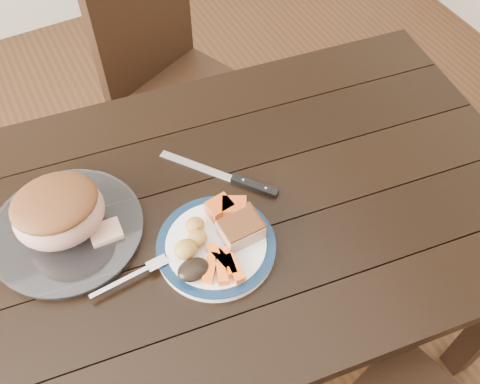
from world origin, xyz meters
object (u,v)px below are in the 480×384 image
fork (135,275)px  roast_joint (59,213)px  dining_table (208,232)px  chair_far (172,75)px  pork_slice (241,230)px  carving_knife (240,181)px  dinner_plate (216,246)px  serving_platter (68,232)px

fork → roast_joint: (-0.10, 0.18, 0.06)m
dining_table → chair_far: size_ratio=1.83×
fork → roast_joint: size_ratio=0.90×
pork_slice → carving_knife: bearing=63.1°
dining_table → pork_slice: 0.17m
dining_table → dinner_plate: dinner_plate is taller
fork → chair_far: bearing=59.7°
dining_table → serving_platter: size_ratio=5.07×
chair_far → dinner_plate: bearing=51.4°
serving_platter → fork: fork is taller
dinner_plate → roast_joint: bearing=145.7°
roast_joint → carving_knife: bearing=-7.0°
chair_far → serving_platter: (-0.51, -0.64, 0.23)m
fork → roast_joint: bearing=114.1°
serving_platter → pork_slice: 0.40m
chair_far → carving_knife: chair_far is taller
fork → carving_knife: (0.32, 0.13, -0.01)m
pork_slice → roast_joint: bearing=150.0°
chair_far → carving_knife: bearing=59.0°
dinner_plate → serving_platter: 0.34m
dining_table → serving_platter: 0.33m
serving_platter → roast_joint: bearing=90.0°
dining_table → carving_knife: size_ratio=6.38×
chair_far → dining_table: bearing=51.1°
fork → pork_slice: bearing=-7.3°
dining_table → pork_slice: (0.04, -0.11, 0.13)m
roast_joint → carving_knife: (0.42, -0.05, -0.08)m
dinner_plate → pork_slice: bearing=-4.8°
carving_knife → dining_table: bearing=-107.5°
roast_joint → dining_table: bearing=-16.6°
pork_slice → roast_joint: size_ratio=0.45×
fork → roast_joint: roast_joint is taller
roast_joint → carving_knife: roast_joint is taller
dinner_plate → pork_slice: pork_slice is taller
pork_slice → chair_far: bearing=78.7°
carving_knife → roast_joint: bearing=-134.3°
carving_knife → serving_platter: bearing=-134.3°
chair_far → fork: size_ratio=5.22×
chair_far → roast_joint: size_ratio=4.67×
chair_far → pork_slice: size_ratio=10.39×
serving_platter → pork_slice: (0.34, -0.20, 0.03)m
chair_far → pork_slice: 0.89m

